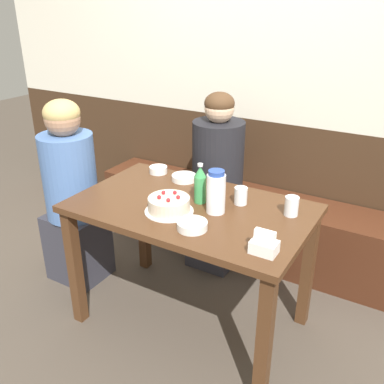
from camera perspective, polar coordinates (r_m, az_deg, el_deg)
The scene contains 15 objects.
ground_plane at distance 2.59m, azimuth -0.15°, elevation -16.61°, with size 12.00×12.00×0.00m, color #4C4238.
back_wall at distance 2.94m, azimuth 10.75°, elevation 15.22°, with size 4.80×0.04×2.50m.
bench_seat at distance 3.07m, azimuth 7.82°, elevation -4.32°, with size 2.34×0.38×0.47m.
dining_table at distance 2.23m, azimuth -0.16°, elevation -4.30°, with size 1.21×0.73×0.74m.
birthday_cake at distance 2.10m, azimuth -3.09°, elevation -1.71°, with size 0.24×0.24×0.10m.
water_pitcher at distance 2.07m, azimuth 3.25°, elevation 0.00°, with size 0.09×0.09×0.22m.
soju_bottle at distance 2.17m, azimuth 1.09°, elevation 1.04°, with size 0.06×0.06×0.21m.
napkin_holder at distance 1.79m, azimuth 9.61°, elevation -6.96°, with size 0.11×0.08×0.11m.
bowl_soup_white at distance 2.58m, azimuth -4.51°, elevation 2.98°, with size 0.11×0.11×0.04m.
bowl_rice_small at distance 2.47m, azimuth -1.06°, elevation 1.92°, with size 0.14×0.14×0.03m.
bowl_side_dish at distance 1.95m, azimuth 0.03°, elevation -4.46°, with size 0.14×0.14×0.04m.
glass_water_tall at distance 2.19m, azimuth 6.51°, elevation -0.50°, with size 0.07×0.07×0.09m.
glass_tumbler_short at distance 2.11m, azimuth 13.13°, elevation -1.85°, with size 0.07×0.07×0.10m.
person_teal_shirt at distance 2.82m, azimuth 3.38°, elevation 0.67°, with size 0.33×0.34×1.19m.
person_pale_blue_shirt at distance 2.75m, azimuth -15.68°, elevation -0.72°, with size 0.34×0.32×1.18m.
Camera 1 is at (1.00, -1.68, 1.70)m, focal length 40.00 mm.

